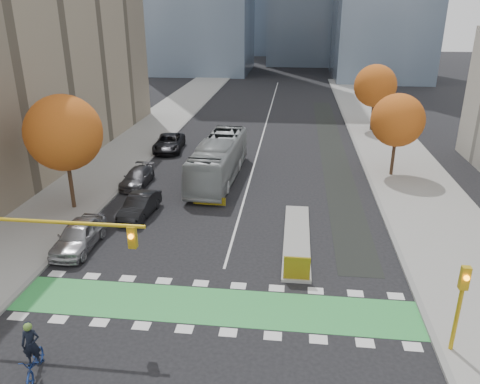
% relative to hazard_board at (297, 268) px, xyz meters
% --- Properties ---
extents(ground, '(300.00, 300.00, 0.00)m').
position_rel_hazard_board_xyz_m(ground, '(-4.00, -4.20, -0.80)').
color(ground, black).
rests_on(ground, ground).
extents(sidewalk_west, '(7.00, 120.00, 0.15)m').
position_rel_hazard_board_xyz_m(sidewalk_west, '(-17.50, 15.80, -0.73)').
color(sidewalk_west, gray).
rests_on(sidewalk_west, ground).
extents(sidewalk_east, '(7.00, 120.00, 0.15)m').
position_rel_hazard_board_xyz_m(sidewalk_east, '(9.50, 15.80, -0.73)').
color(sidewalk_east, gray).
rests_on(sidewalk_east, ground).
extents(curb_west, '(0.30, 120.00, 0.16)m').
position_rel_hazard_board_xyz_m(curb_west, '(-14.00, 15.80, -0.73)').
color(curb_west, gray).
rests_on(curb_west, ground).
extents(curb_east, '(0.30, 120.00, 0.16)m').
position_rel_hazard_board_xyz_m(curb_east, '(6.00, 15.80, -0.73)').
color(curb_east, gray).
rests_on(curb_east, ground).
extents(bike_crossing, '(20.00, 3.00, 0.01)m').
position_rel_hazard_board_xyz_m(bike_crossing, '(-4.00, -2.70, -0.79)').
color(bike_crossing, green).
rests_on(bike_crossing, ground).
extents(centre_line, '(0.15, 70.00, 0.01)m').
position_rel_hazard_board_xyz_m(centre_line, '(-4.00, 35.80, -0.80)').
color(centre_line, silver).
rests_on(centre_line, ground).
extents(bike_lane_paint, '(2.50, 50.00, 0.01)m').
position_rel_hazard_board_xyz_m(bike_lane_paint, '(3.50, 25.80, -0.80)').
color(bike_lane_paint, black).
rests_on(bike_lane_paint, ground).
extents(median_island, '(1.60, 10.00, 0.16)m').
position_rel_hazard_board_xyz_m(median_island, '(0.00, 4.80, -0.72)').
color(median_island, gray).
rests_on(median_island, ground).
extents(hazard_board, '(1.40, 0.12, 1.30)m').
position_rel_hazard_board_xyz_m(hazard_board, '(0.00, 0.00, 0.00)').
color(hazard_board, yellow).
rests_on(hazard_board, median_island).
extents(tree_west, '(5.20, 5.20, 8.22)m').
position_rel_hazard_board_xyz_m(tree_west, '(-16.00, 7.80, 4.82)').
color(tree_west, '#332114').
rests_on(tree_west, ground).
extents(tree_east_near, '(4.40, 4.40, 7.08)m').
position_rel_hazard_board_xyz_m(tree_east_near, '(8.00, 17.80, 4.06)').
color(tree_east_near, '#332114').
rests_on(tree_east_near, ground).
extents(tree_east_far, '(4.80, 4.80, 7.65)m').
position_rel_hazard_board_xyz_m(tree_east_far, '(8.50, 33.80, 4.44)').
color(tree_east_far, '#332114').
rests_on(tree_east_far, ground).
extents(traffic_signal_west, '(8.53, 0.56, 5.20)m').
position_rel_hazard_board_xyz_m(traffic_signal_west, '(-11.93, -4.71, 3.23)').
color(traffic_signal_west, '#BF9914').
rests_on(traffic_signal_west, ground).
extents(traffic_signal_east, '(0.35, 0.43, 4.10)m').
position_rel_hazard_board_xyz_m(traffic_signal_east, '(6.50, -4.71, 1.93)').
color(traffic_signal_east, '#BF9914').
rests_on(traffic_signal_east, ground).
extents(cyclist, '(1.26, 2.26, 2.47)m').
position_rel_hazard_board_xyz_m(cyclist, '(-10.15, -8.06, 0.02)').
color(cyclist, navy).
rests_on(cyclist, ground).
extents(bus, '(3.44, 12.50, 3.45)m').
position_rel_hazard_board_xyz_m(bus, '(-6.63, 15.29, 0.93)').
color(bus, '#969B9C').
rests_on(bus, ground).
extents(parked_car_a, '(2.08, 5.01, 1.70)m').
position_rel_hazard_board_xyz_m(parked_car_a, '(-13.00, 2.18, 0.05)').
color(parked_car_a, '#A2A3A8').
rests_on(parked_car_a, ground).
extents(parked_car_b, '(1.94, 4.70, 1.51)m').
position_rel_hazard_board_xyz_m(parked_car_b, '(-10.88, 7.18, -0.04)').
color(parked_car_b, black).
rests_on(parked_car_b, ground).
extents(parked_car_c, '(1.93, 4.64, 1.34)m').
position_rel_hazard_board_xyz_m(parked_car_c, '(-13.00, 13.02, -0.13)').
color(parked_car_c, '#4A4A4F').
rests_on(parked_car_c, ground).
extents(parked_car_d, '(3.17, 5.98, 1.60)m').
position_rel_hazard_board_xyz_m(parked_car_d, '(-13.00, 23.11, 0.00)').
color(parked_car_d, black).
rests_on(parked_car_d, ground).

